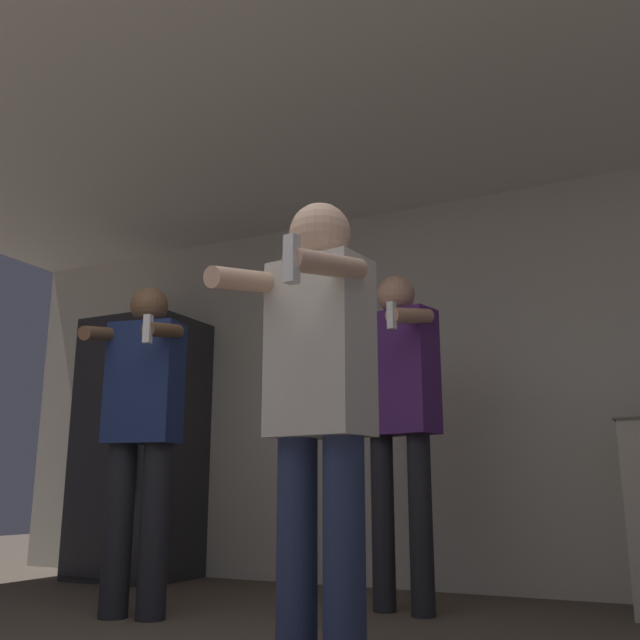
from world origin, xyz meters
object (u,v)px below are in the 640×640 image
at_px(person_woman_foreground, 318,401).
at_px(person_man_side, 142,428).
at_px(refrigerator, 140,446).
at_px(person_spectator_back, 398,401).

height_order(person_woman_foreground, person_man_side, person_man_side).
bearing_deg(person_man_side, person_woman_foreground, -30.99).
relative_size(refrigerator, person_woman_foreground, 1.18).
bearing_deg(refrigerator, person_spectator_back, -13.56).
distance_m(person_woman_foreground, person_spectator_back, 1.63).
xyz_separation_m(person_woman_foreground, person_man_side, (-1.45, 0.87, 0.03)).
relative_size(person_woman_foreground, person_spectator_back, 0.88).
relative_size(refrigerator, person_man_side, 1.11).
bearing_deg(person_woman_foreground, refrigerator, 139.81).
xyz_separation_m(refrigerator, person_man_side, (1.06, -1.25, -0.00)).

